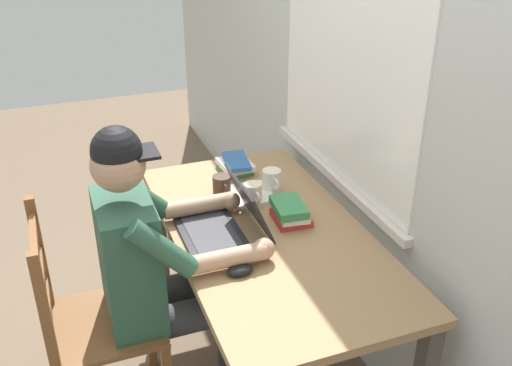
{
  "coord_description": "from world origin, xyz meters",
  "views": [
    {
      "loc": [
        1.84,
        -0.74,
        1.97
      ],
      "look_at": [
        -0.0,
        -0.05,
        0.95
      ],
      "focal_mm": 41.09,
      "sensor_mm": 36.0,
      "label": 1
    }
  ],
  "objects_px": {
    "coffee_mug_dark": "(222,185)",
    "coffee_mug_spare": "(272,181)",
    "laptop": "(226,221)",
    "book_stack_main": "(290,212)",
    "coffee_mug_white": "(253,194)",
    "computer_mouse": "(240,270)",
    "book_stack_side": "(236,165)",
    "desk": "(268,250)",
    "wooden_chair": "(90,324)",
    "seated_person": "(158,261)"
  },
  "relations": [
    {
      "from": "desk",
      "to": "wooden_chair",
      "type": "distance_m",
      "value": 0.74
    },
    {
      "from": "laptop",
      "to": "coffee_mug_white",
      "type": "bearing_deg",
      "value": 135.74
    },
    {
      "from": "coffee_mug_white",
      "to": "computer_mouse",
      "type": "bearing_deg",
      "value": -25.62
    },
    {
      "from": "seated_person",
      "to": "coffee_mug_dark",
      "type": "distance_m",
      "value": 0.51
    },
    {
      "from": "seated_person",
      "to": "coffee_mug_spare",
      "type": "distance_m",
      "value": 0.66
    },
    {
      "from": "coffee_mug_dark",
      "to": "book_stack_main",
      "type": "distance_m",
      "value": 0.37
    },
    {
      "from": "coffee_mug_white",
      "to": "coffee_mug_spare",
      "type": "height_order",
      "value": "coffee_mug_spare"
    },
    {
      "from": "coffee_mug_dark",
      "to": "coffee_mug_spare",
      "type": "bearing_deg",
      "value": 77.18
    },
    {
      "from": "desk",
      "to": "book_stack_side",
      "type": "bearing_deg",
      "value": 174.8
    },
    {
      "from": "coffee_mug_white",
      "to": "book_stack_side",
      "type": "relative_size",
      "value": 0.54
    },
    {
      "from": "computer_mouse",
      "to": "book_stack_main",
      "type": "bearing_deg",
      "value": 131.01
    },
    {
      "from": "seated_person",
      "to": "coffee_mug_spare",
      "type": "xyz_separation_m",
      "value": [
        -0.3,
        0.58,
        0.09
      ]
    },
    {
      "from": "seated_person",
      "to": "book_stack_side",
      "type": "xyz_separation_m",
      "value": [
        -0.54,
        0.49,
        0.08
      ]
    },
    {
      "from": "coffee_mug_dark",
      "to": "book_stack_main",
      "type": "xyz_separation_m",
      "value": [
        0.32,
        0.19,
        -0.0
      ]
    },
    {
      "from": "book_stack_side",
      "to": "computer_mouse",
      "type": "bearing_deg",
      "value": -17.77
    },
    {
      "from": "wooden_chair",
      "to": "laptop",
      "type": "xyz_separation_m",
      "value": [
        -0.04,
        0.57,
        0.32
      ]
    },
    {
      "from": "coffee_mug_spare",
      "to": "book_stack_main",
      "type": "relative_size",
      "value": 0.63
    },
    {
      "from": "laptop",
      "to": "book_stack_main",
      "type": "distance_m",
      "value": 0.27
    },
    {
      "from": "desk",
      "to": "seated_person",
      "type": "xyz_separation_m",
      "value": [
        -0.0,
        -0.44,
        0.06
      ]
    },
    {
      "from": "coffee_mug_dark",
      "to": "coffee_mug_spare",
      "type": "height_order",
      "value": "coffee_mug_spare"
    },
    {
      "from": "coffee_mug_white",
      "to": "book_stack_side",
      "type": "height_order",
      "value": "coffee_mug_white"
    },
    {
      "from": "desk",
      "to": "computer_mouse",
      "type": "distance_m",
      "value": 0.33
    },
    {
      "from": "wooden_chair",
      "to": "book_stack_side",
      "type": "distance_m",
      "value": 0.99
    },
    {
      "from": "wooden_chair",
      "to": "laptop",
      "type": "bearing_deg",
      "value": 93.71
    },
    {
      "from": "laptop",
      "to": "computer_mouse",
      "type": "relative_size",
      "value": 3.3
    },
    {
      "from": "laptop",
      "to": "coffee_mug_spare",
      "type": "xyz_separation_m",
      "value": [
        -0.26,
        0.3,
        -0.0
      ]
    },
    {
      "from": "laptop",
      "to": "coffee_mug_white",
      "type": "height_order",
      "value": "laptop"
    },
    {
      "from": "desk",
      "to": "book_stack_side",
      "type": "xyz_separation_m",
      "value": [
        -0.54,
        0.05,
        0.13
      ]
    },
    {
      "from": "book_stack_side",
      "to": "desk",
      "type": "bearing_deg",
      "value": -5.2
    },
    {
      "from": "coffee_mug_dark",
      "to": "book_stack_side",
      "type": "distance_m",
      "value": 0.23
    },
    {
      "from": "coffee_mug_dark",
      "to": "computer_mouse",
      "type": "bearing_deg",
      "value": -11.61
    },
    {
      "from": "seated_person",
      "to": "coffee_mug_dark",
      "type": "xyz_separation_m",
      "value": [
        -0.35,
        0.37,
        0.08
      ]
    },
    {
      "from": "wooden_chair",
      "to": "laptop",
      "type": "relative_size",
      "value": 2.87
    },
    {
      "from": "book_stack_side",
      "to": "seated_person",
      "type": "bearing_deg",
      "value": -42.53
    },
    {
      "from": "laptop",
      "to": "seated_person",
      "type": "bearing_deg",
      "value": -82.66
    },
    {
      "from": "computer_mouse",
      "to": "book_stack_main",
      "type": "relative_size",
      "value": 0.52
    },
    {
      "from": "coffee_mug_white",
      "to": "coffee_mug_dark",
      "type": "xyz_separation_m",
      "value": [
        -0.12,
        -0.1,
        -0.0
      ]
    },
    {
      "from": "book_stack_side",
      "to": "wooden_chair",
      "type": "bearing_deg",
      "value": -55.21
    },
    {
      "from": "book_stack_main",
      "to": "coffee_mug_dark",
      "type": "bearing_deg",
      "value": -149.39
    },
    {
      "from": "computer_mouse",
      "to": "book_stack_side",
      "type": "bearing_deg",
      "value": 162.23
    },
    {
      "from": "seated_person",
      "to": "coffee_mug_white",
      "type": "relative_size",
      "value": 10.88
    },
    {
      "from": "coffee_mug_white",
      "to": "coffee_mug_spare",
      "type": "relative_size",
      "value": 0.95
    },
    {
      "from": "desk",
      "to": "coffee_mug_white",
      "type": "distance_m",
      "value": 0.27
    },
    {
      "from": "seated_person",
      "to": "laptop",
      "type": "height_order",
      "value": "seated_person"
    },
    {
      "from": "coffee_mug_white",
      "to": "book_stack_main",
      "type": "distance_m",
      "value": 0.21
    },
    {
      "from": "coffee_mug_white",
      "to": "desk",
      "type": "bearing_deg",
      "value": -5.63
    },
    {
      "from": "desk",
      "to": "laptop",
      "type": "bearing_deg",
      "value": -103.67
    },
    {
      "from": "coffee_mug_white",
      "to": "book_stack_main",
      "type": "bearing_deg",
      "value": 24.14
    },
    {
      "from": "desk",
      "to": "book_stack_main",
      "type": "bearing_deg",
      "value": 106.09
    },
    {
      "from": "seated_person",
      "to": "computer_mouse",
      "type": "distance_m",
      "value": 0.35
    }
  ]
}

